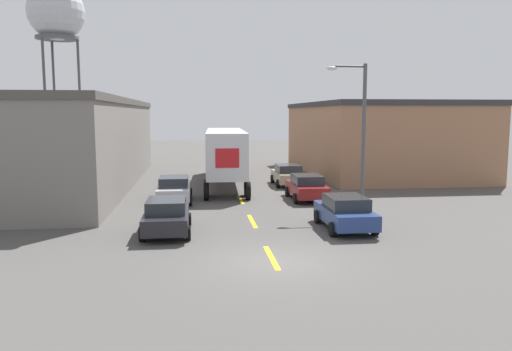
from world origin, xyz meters
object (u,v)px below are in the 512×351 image
at_px(parked_car_right_mid, 307,187).
at_px(parked_car_left_near, 167,216).
at_px(water_tower, 56,14).
at_px(parked_car_left_far, 174,189).
at_px(street_lamp, 359,126).
at_px(parked_car_right_near, 345,212).
at_px(semi_truck, 225,151).
at_px(parked_car_right_far, 288,175).

bearing_deg(parked_car_right_mid, parked_car_left_near, -135.91).
relative_size(parked_car_right_mid, water_tower, 0.22).
xyz_separation_m(parked_car_left_far, street_lamp, (9.88, -3.22, 3.67)).
xyz_separation_m(parked_car_right_mid, street_lamp, (2.08, -3.12, 3.67)).
distance_m(parked_car_right_near, street_lamp, 6.21).
bearing_deg(parked_car_left_near, semi_truck, 77.07).
bearing_deg(parked_car_left_far, parked_car_right_mid, -0.76).
distance_m(parked_car_right_far, parked_car_right_mid, 6.06).
distance_m(water_tower, street_lamp, 40.91).
distance_m(parked_car_right_near, water_tower, 44.58).
distance_m(parked_car_left_far, parked_car_right_near, 11.01).
relative_size(semi_truck, parked_car_right_mid, 3.63).
bearing_deg(parked_car_right_far, street_lamp, -77.21).
bearing_deg(street_lamp, parked_car_left_far, 161.92).
xyz_separation_m(semi_truck, parked_car_left_near, (-3.36, -14.62, -1.62)).
xyz_separation_m(semi_truck, street_lamp, (6.52, -10.20, 2.05)).
bearing_deg(street_lamp, parked_car_right_near, -114.57).
distance_m(semi_truck, water_tower, 30.34).
bearing_deg(water_tower, parked_car_right_far, -46.79).
relative_size(parked_car_left_near, water_tower, 0.22).
bearing_deg(semi_truck, parked_car_left_far, -113.41).
xyz_separation_m(parked_car_left_near, street_lamp, (9.88, 4.42, 3.67)).
relative_size(parked_car_right_near, water_tower, 0.22).
xyz_separation_m(parked_car_right_far, parked_car_left_far, (-7.79, -5.96, 0.00)).
height_order(parked_car_right_far, parked_car_right_near, same).
height_order(parked_car_right_mid, street_lamp, street_lamp).
relative_size(parked_car_right_far, parked_car_left_far, 1.00).
xyz_separation_m(parked_car_left_near, parked_car_left_far, (0.00, 7.65, 0.00)).
bearing_deg(street_lamp, semi_truck, 122.59).
relative_size(parked_car_left_near, street_lamp, 0.54).
bearing_deg(semi_truck, parked_car_right_near, -70.98).
height_order(parked_car_right_near, water_tower, water_tower).
height_order(parked_car_right_far, parked_car_right_mid, same).
xyz_separation_m(parked_car_left_far, water_tower, (-13.37, 28.48, 14.97)).
bearing_deg(parked_car_right_far, parked_car_right_near, -90.00).
relative_size(semi_truck, parked_car_left_far, 3.63).
distance_m(parked_car_right_far, street_lamp, 10.11).
xyz_separation_m(parked_car_right_far, parked_car_right_near, (0.00, -13.74, 0.00)).
height_order(semi_truck, street_lamp, street_lamp).
bearing_deg(parked_car_right_mid, parked_car_left_far, 179.24).
bearing_deg(parked_car_right_mid, parked_car_right_near, -90.00).
height_order(parked_car_right_near, street_lamp, street_lamp).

